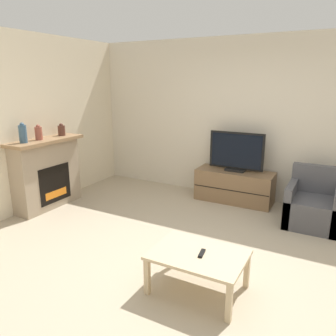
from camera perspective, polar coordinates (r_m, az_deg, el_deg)
The scene contains 12 objects.
ground_plane at distance 3.94m, azimuth 6.78°, elevation -15.50°, with size 24.00×24.00×0.00m, color tan.
wall_back at distance 5.65m, azimuth 16.00°, elevation 7.90°, with size 12.00×0.06×2.70m.
wall_left at distance 5.38m, azimuth -25.10°, elevation 6.74°, with size 0.06×12.00×2.70m.
fireplace at distance 5.57m, azimuth -20.36°, elevation -0.77°, with size 0.46×1.23×1.12m.
mantel_vase_left at distance 5.19m, azimuth -23.96°, elevation 5.52°, with size 0.11×0.11×0.30m.
mantel_vase_centre_left at distance 5.37m, azimuth -21.61°, elevation 5.71°, with size 0.11×0.11×0.23m.
mantel_vase_right at distance 5.67m, azimuth -18.06°, elevation 6.31°, with size 0.12×0.12×0.20m.
tv_stand at distance 5.65m, azimuth 11.49°, elevation -3.10°, with size 1.27×0.50×0.53m.
tv at distance 5.50m, azimuth 11.79°, elevation 2.57°, with size 0.91×0.18×0.65m.
armchair at distance 5.11m, azimuth 23.94°, elevation -6.07°, with size 0.70×0.76×0.80m.
coffee_table at distance 3.26m, azimuth 5.29°, elevation -15.34°, with size 0.89×0.64×0.40m.
remote at distance 3.21m, azimuth 5.90°, elevation -14.55°, with size 0.06×0.15×0.02m.
Camera 1 is at (1.21, -3.18, 2.00)m, focal length 35.00 mm.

